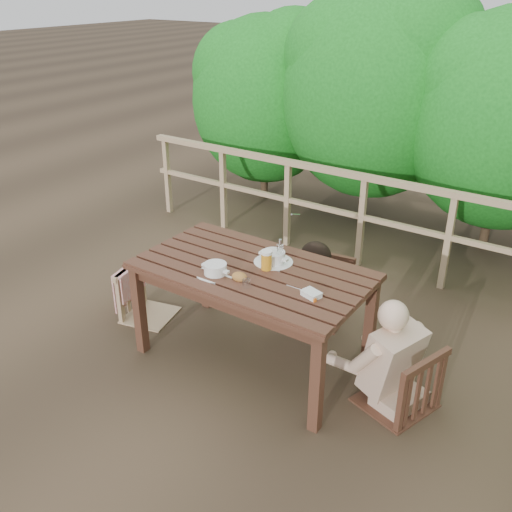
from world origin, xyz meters
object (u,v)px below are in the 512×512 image
Objects in this scene: table at (252,315)px; chair_left at (146,274)px; chair_far at (320,266)px; soup_near at (215,270)px; woman at (322,256)px; diner_right at (409,329)px; beer_glass at (267,261)px; chair_right at (402,349)px; bread_roll at (239,277)px; butter_tub at (311,295)px; bottle at (280,253)px; soup_far at (273,258)px; tumbler at (247,284)px.

chair_left is at bearing -179.35° from table.
table is 1.12m from chair_left.
chair_far reaches higher than soup_near.
chair_left is at bearing 28.36° from woman.
beer_glass is (-1.10, -0.08, 0.23)m from diner_right.
chair_left is (-1.12, -0.01, 0.03)m from table.
chair_far is 1.27m from chair_right.
butter_tub is at bearing 8.04° from bread_roll.
soup_near is at bearing -155.13° from butter_tub.
table is at bearing -65.54° from chair_right.
bread_roll is at bearing -55.85° from chair_right.
beer_glass is at bearing 73.09° from bread_roll.
soup_near is at bearing 67.53° from woman.
bread_roll is (0.20, 0.03, -0.01)m from soup_near.
bottle is at bearing -74.14° from chair_right.
beer_glass is (-0.03, -0.84, 0.29)m from woman.
chair_left is at bearing 170.83° from bread_roll.
soup_far is at bearing 58.03° from soup_near.
soup_near reaches higher than chair_left.
woman is 0.89m from beer_glass.
chair_far is at bearing 73.72° from diner_right.
diner_right is 1.23m from bread_roll.
soup_near is (-0.30, -1.08, 0.35)m from chair_far.
chair_left is at bearing 167.44° from soup_near.
tumbler is (0.11, -0.06, 0.00)m from bread_roll.
tumbler is (1.25, -0.25, 0.41)m from chair_left.
chair_left is 11.95× the size of tumbler.
chair_right is 5.84× the size of beer_glass.
bread_roll is 0.55m from butter_tub.
beer_glass reaches higher than butter_tub.
beer_glass is 0.75× the size of bottle.
chair_right is 0.81× the size of woman.
woman is 1.12m from butter_tub.
beer_glass is at bearing 112.53° from diner_right.
soup_far is at bearing -94.23° from chair_left.
woman is 0.75m from soup_far.
tumbler is at bearing -51.27° from chair_right.
chair_right reaches higher than bread_roll.
woman is (0.13, 0.88, 0.19)m from table.
tumbler is (0.03, -0.30, -0.05)m from beer_glass.
diner_right reaches higher than bread_roll.
chair_right is at bearing 6.10° from table.
chair_right is at bearing -2.50° from bottle.
soup_far is (1.20, 0.19, 0.42)m from chair_left.
chair_left is 2.33m from diner_right.
beer_glass is (0.10, 0.04, 0.49)m from table.
chair_far reaches higher than butter_tub.
chair_far is 7.69× the size of butter_tub.
bread_roll is at bearing -82.98° from table.
soup_near is (-0.30, -1.10, 0.26)m from woman.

